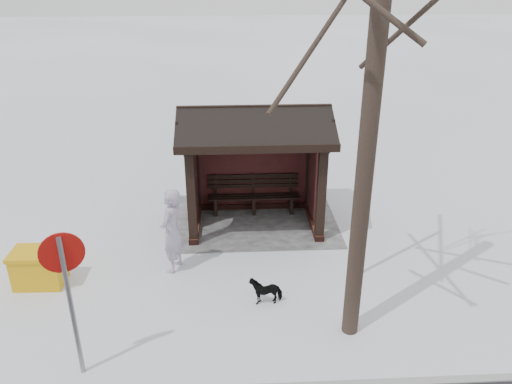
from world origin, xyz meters
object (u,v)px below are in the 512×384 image
Objects in this scene: bus_shelter at (254,141)px; road_sign at (66,277)px; pedestrian at (172,231)px; grit_bin at (39,267)px; dog at (266,290)px.

bus_shelter is 5.96m from road_sign.
pedestrian is 1.82× the size of grit_bin.
pedestrian is 0.73× the size of road_sign.
road_sign is at bearing 121.97° from grit_bin.
dog is at bearing -170.85° from road_sign.
road_sign reaches higher than dog.
road_sign is at bearing -67.75° from dog.
dog is at bearing 74.85° from pedestrian.
bus_shelter reaches higher than road_sign.
dog is 0.61× the size of grit_bin.
grit_bin is at bearing -62.82° from pedestrian.
pedestrian is 2.79m from grit_bin.
bus_shelter is 1.92× the size of pedestrian.
dog is 3.86m from road_sign.
bus_shelter is 5.73× the size of dog.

